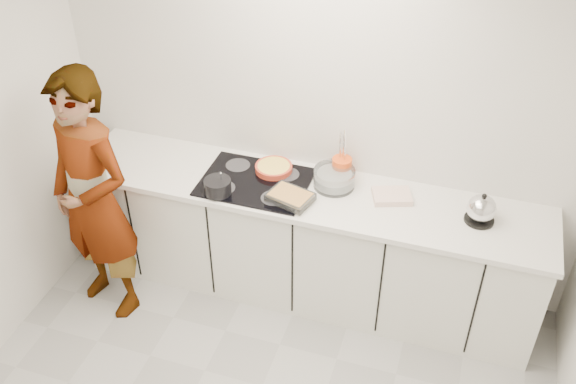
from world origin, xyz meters
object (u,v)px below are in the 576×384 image
(mixing_bowl, at_px, (334,179))
(saucepan, at_px, (218,186))
(tart_dish, at_px, (274,168))
(cook, at_px, (93,200))
(kettle, at_px, (481,210))
(hob, at_px, (255,182))
(baking_dish, at_px, (290,197))
(utensil_crock, at_px, (342,169))

(mixing_bowl, bearing_deg, saucepan, -155.28)
(tart_dish, xyz_separation_m, cook, (-1.02, -0.66, -0.03))
(kettle, bearing_deg, tart_dish, 175.48)
(hob, relative_size, saucepan, 3.56)
(baking_dish, height_order, mixing_bowl, mixing_bowl)
(hob, height_order, baking_dish, baking_dish)
(tart_dish, bearing_deg, saucepan, -127.24)
(baking_dish, relative_size, utensil_crock, 1.93)
(baking_dish, bearing_deg, tart_dish, 126.38)
(kettle, bearing_deg, utensil_crock, 169.51)
(tart_dish, distance_m, kettle, 1.40)
(baking_dish, xyz_separation_m, utensil_crock, (0.25, 0.35, 0.04))
(saucepan, distance_m, kettle, 1.68)
(saucepan, bearing_deg, hob, 46.20)
(kettle, xyz_separation_m, utensil_crock, (-0.93, 0.17, -0.01))
(kettle, height_order, cook, cook)
(utensil_crock, height_order, cook, cook)
(baking_dish, relative_size, cook, 0.18)
(tart_dish, bearing_deg, kettle, -4.52)
(baking_dish, relative_size, mixing_bowl, 0.90)
(mixing_bowl, bearing_deg, baking_dish, -130.84)
(tart_dish, relative_size, mixing_bowl, 0.88)
(hob, height_order, tart_dish, tart_dish)
(utensil_crock, bearing_deg, hob, -158.14)
(saucepan, bearing_deg, baking_dish, 7.61)
(tart_dish, xyz_separation_m, baking_dish, (0.21, -0.29, 0.01))
(saucepan, xyz_separation_m, cook, (-0.75, -0.31, -0.06))
(saucepan, bearing_deg, utensil_crock, 29.52)
(baking_dish, bearing_deg, cook, -162.92)
(hob, height_order, mixing_bowl, mixing_bowl)
(saucepan, relative_size, kettle, 0.96)
(tart_dish, distance_m, mixing_bowl, 0.44)
(tart_dish, xyz_separation_m, saucepan, (-0.27, -0.35, 0.03))
(hob, distance_m, mixing_bowl, 0.53)
(tart_dish, relative_size, utensil_crock, 1.89)
(hob, distance_m, cook, 1.07)
(mixing_bowl, bearing_deg, utensil_crock, 73.38)
(kettle, distance_m, utensil_crock, 0.94)
(saucepan, height_order, kettle, kettle)
(mixing_bowl, bearing_deg, kettle, -4.93)
(kettle, relative_size, cook, 0.12)
(hob, bearing_deg, cook, -151.47)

